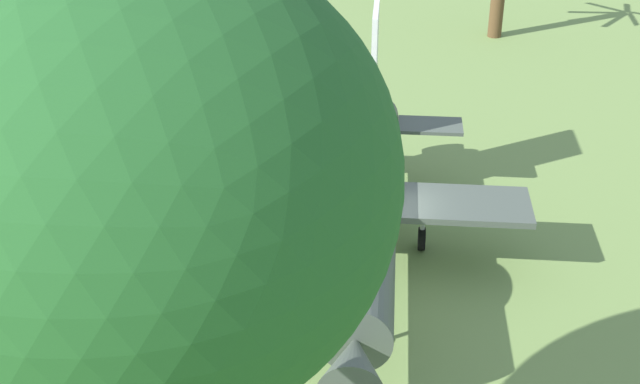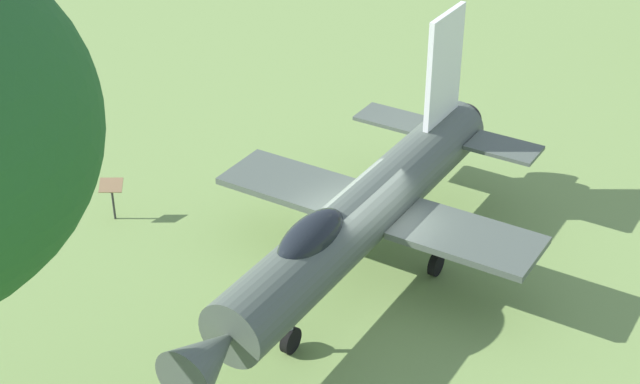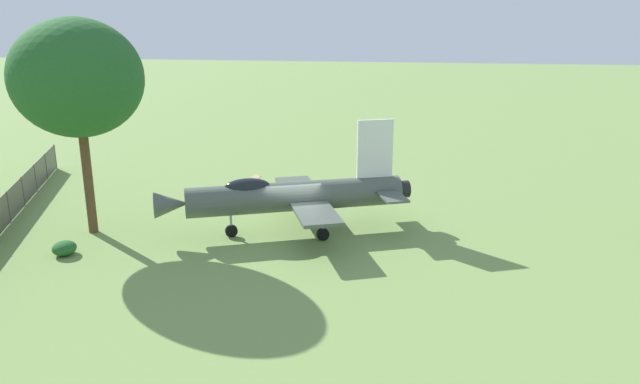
% 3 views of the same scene
% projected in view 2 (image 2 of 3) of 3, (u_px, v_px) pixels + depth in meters
% --- Properties ---
extents(ground_plane, '(200.00, 200.00, 0.00)m').
position_uv_depth(ground_plane, '(362.00, 278.00, 22.48)').
color(ground_plane, '#75934C').
extents(display_jet, '(8.09, 11.99, 5.43)m').
position_uv_depth(display_jet, '(357.00, 217.00, 21.27)').
color(display_jet, '#4C564C').
rests_on(display_jet, ground_plane).
extents(info_plaque, '(0.68, 0.72, 1.14)m').
position_uv_depth(info_plaque, '(112.00, 191.00, 24.34)').
color(info_plaque, '#333333').
rests_on(info_plaque, ground_plane).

